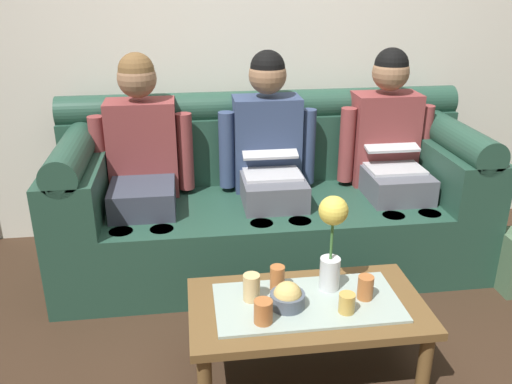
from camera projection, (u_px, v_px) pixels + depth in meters
name	position (u px, v px, depth m)	size (l,w,h in m)	color
back_wall_patterned	(257.00, 1.00, 3.21)	(6.00, 0.12, 2.90)	silver
couch	(269.00, 201.00, 3.13)	(2.36, 0.88, 0.96)	#234738
person_left	(142.00, 160.00, 2.93)	(0.56, 0.67, 1.22)	#383D4C
person_middle	(270.00, 154.00, 3.02)	(0.56, 0.67, 1.22)	#595B66
person_right	(390.00, 149.00, 3.11)	(0.56, 0.67, 1.22)	#595B66
coffee_table	(307.00, 312.00, 2.23)	(0.97, 0.53, 0.35)	brown
flower_vase	(332.00, 235.00, 2.21)	(0.12, 0.12, 0.42)	silver
snack_bowl	(288.00, 297.00, 2.16)	(0.14, 0.14, 0.12)	#4C5666
cup_near_left	(263.00, 312.00, 2.06)	(0.07, 0.07, 0.10)	#B26633
cup_near_right	(347.00, 303.00, 2.13)	(0.07, 0.07, 0.08)	gold
cup_far_center	(365.00, 287.00, 2.21)	(0.07, 0.07, 0.10)	#B26633
cup_far_left	(252.00, 287.00, 2.20)	(0.07, 0.07, 0.12)	#DBB77A
cup_far_right	(277.00, 278.00, 2.28)	(0.06, 0.06, 0.11)	#B26633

